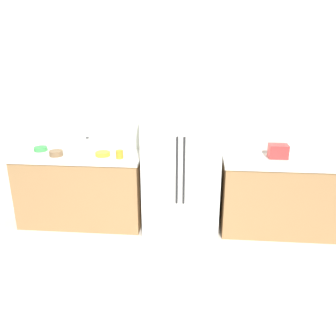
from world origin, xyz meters
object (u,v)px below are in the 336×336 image
at_px(refrigerator, 182,162).
at_px(toaster, 278,151).
at_px(bowl_b, 56,153).
at_px(cup_a, 120,154).
at_px(bowl_c, 103,154).
at_px(bottle_a, 88,149).
at_px(bowl_a, 41,149).

distance_m(refrigerator, toaster, 1.17).
bearing_deg(bowl_b, cup_a, -1.85).
distance_m(refrigerator, bowl_c, 0.98).
bearing_deg(toaster, refrigerator, -174.55).
bearing_deg(cup_a, bottle_a, 173.94).
distance_m(toaster, cup_a, 1.92).
xyz_separation_m(bottle_a, bowl_b, (-0.41, -0.02, -0.06)).
bearing_deg(toaster, bowl_c, -177.20).
bearing_deg(bowl_a, cup_a, -11.43).
bearing_deg(refrigerator, bowl_a, 175.46).
bearing_deg(bottle_a, cup_a, -6.06).
height_order(refrigerator, bottle_a, refrigerator).
height_order(toaster, bowl_a, toaster).
bearing_deg(toaster, bowl_b, -176.65).
bearing_deg(bottle_a, refrigerator, 1.59).
bearing_deg(bowl_c, bowl_b, -174.61).
height_order(refrigerator, bowl_a, refrigerator).
bearing_deg(bottle_a, toaster, 3.53).
height_order(cup_a, bowl_b, cup_a).
bearing_deg(toaster, bowl_a, 179.32).
xyz_separation_m(refrigerator, bowl_b, (-1.55, -0.05, 0.08)).
height_order(bowl_a, bowl_b, bowl_b).
relative_size(cup_a, bowl_b, 0.60).
xyz_separation_m(bottle_a, bowl_c, (0.17, 0.04, -0.07)).
bearing_deg(bowl_c, bowl_a, 170.73).
bearing_deg(bowl_c, refrigerator, -0.35).
relative_size(toaster, bowl_c, 1.23).
bearing_deg(cup_a, toaster, 5.52).
distance_m(toaster, bottle_a, 2.31).
distance_m(bottle_a, bowl_b, 0.41).
relative_size(refrigerator, bowl_a, 10.57).
relative_size(bottle_a, bowl_a, 1.45).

